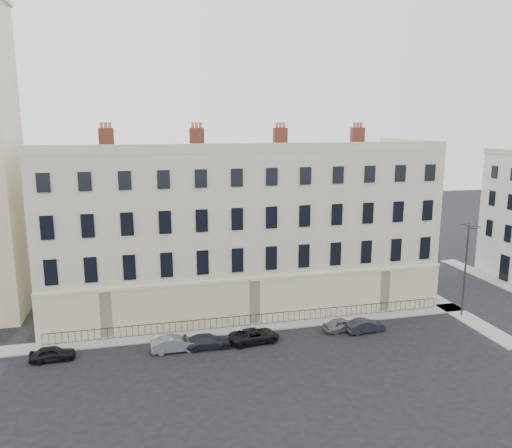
{
  "coord_description": "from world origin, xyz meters",
  "views": [
    {
      "loc": [
        -15.72,
        -34.48,
        17.42
      ],
      "look_at": [
        -4.88,
        10.0,
        8.14
      ],
      "focal_mm": 35.0,
      "sensor_mm": 36.0,
      "label": 1
    }
  ],
  "objects_px": {
    "car_b": "(175,344)",
    "car_d": "(255,336)",
    "car_c": "(208,341)",
    "car_e": "(342,325)",
    "car_a": "(53,354)",
    "car_f": "(365,326)",
    "streetlamp": "(466,265)"
  },
  "relations": [
    {
      "from": "car_c",
      "to": "car_d",
      "type": "relative_size",
      "value": 0.93
    },
    {
      "from": "car_b",
      "to": "car_e",
      "type": "xyz_separation_m",
      "value": [
        14.16,
        0.53,
        -0.04
      ]
    },
    {
      "from": "car_b",
      "to": "car_d",
      "type": "height_order",
      "value": "car_b"
    },
    {
      "from": "car_a",
      "to": "car_b",
      "type": "distance_m",
      "value": 9.03
    },
    {
      "from": "car_b",
      "to": "car_f",
      "type": "distance_m",
      "value": 15.99
    },
    {
      "from": "car_b",
      "to": "car_f",
      "type": "relative_size",
      "value": 1.07
    },
    {
      "from": "car_a",
      "to": "car_c",
      "type": "height_order",
      "value": "car_a"
    },
    {
      "from": "car_f",
      "to": "car_a",
      "type": "bearing_deg",
      "value": 83.12
    },
    {
      "from": "car_f",
      "to": "streetlamp",
      "type": "xyz_separation_m",
      "value": [
        10.22,
        1.14,
        4.29
      ]
    },
    {
      "from": "car_b",
      "to": "car_c",
      "type": "distance_m",
      "value": 2.58
    },
    {
      "from": "car_d",
      "to": "streetlamp",
      "type": "height_order",
      "value": "streetlamp"
    },
    {
      "from": "car_d",
      "to": "car_e",
      "type": "height_order",
      "value": "car_d"
    },
    {
      "from": "car_a",
      "to": "car_d",
      "type": "height_order",
      "value": "car_d"
    },
    {
      "from": "car_c",
      "to": "car_e",
      "type": "bearing_deg",
      "value": -86.5
    },
    {
      "from": "car_d",
      "to": "car_b",
      "type": "bearing_deg",
      "value": 84.67
    },
    {
      "from": "car_d",
      "to": "car_f",
      "type": "relative_size",
      "value": 1.19
    },
    {
      "from": "car_a",
      "to": "car_c",
      "type": "bearing_deg",
      "value": -95.55
    },
    {
      "from": "car_e",
      "to": "streetlamp",
      "type": "bearing_deg",
      "value": -95.94
    },
    {
      "from": "car_a",
      "to": "car_b",
      "type": "xyz_separation_m",
      "value": [
        9.01,
        -0.58,
        0.05
      ]
    },
    {
      "from": "car_b",
      "to": "car_e",
      "type": "distance_m",
      "value": 14.17
    },
    {
      "from": "car_c",
      "to": "car_f",
      "type": "bearing_deg",
      "value": -89.87
    },
    {
      "from": "car_b",
      "to": "streetlamp",
      "type": "height_order",
      "value": "streetlamp"
    },
    {
      "from": "car_a",
      "to": "car_b",
      "type": "relative_size",
      "value": 0.89
    },
    {
      "from": "car_a",
      "to": "car_f",
      "type": "distance_m",
      "value": 25.01
    },
    {
      "from": "car_f",
      "to": "car_c",
      "type": "bearing_deg",
      "value": 84.25
    },
    {
      "from": "car_b",
      "to": "car_a",
      "type": "bearing_deg",
      "value": 85.6
    },
    {
      "from": "car_a",
      "to": "car_e",
      "type": "distance_m",
      "value": 23.18
    },
    {
      "from": "car_f",
      "to": "car_b",
      "type": "bearing_deg",
      "value": 84.23
    },
    {
      "from": "car_e",
      "to": "car_b",
      "type": "bearing_deg",
      "value": 84.15
    },
    {
      "from": "car_c",
      "to": "car_b",
      "type": "bearing_deg",
      "value": 90.01
    },
    {
      "from": "car_a",
      "to": "streetlamp",
      "type": "relative_size",
      "value": 0.37
    },
    {
      "from": "car_b",
      "to": "car_f",
      "type": "height_order",
      "value": "car_b"
    }
  ]
}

